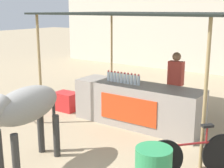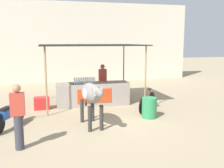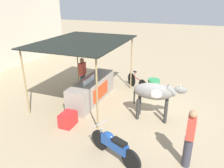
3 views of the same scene
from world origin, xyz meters
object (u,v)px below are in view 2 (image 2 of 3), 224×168
at_px(cow, 91,95).
at_px(passerby_on_street, 18,116).
at_px(cooler_box, 42,103).
at_px(motorcycle_parked, 10,114).
at_px(vendor_behind_counter, 103,82).
at_px(water_barrel, 149,108).
at_px(bicycle_leaning, 147,102).
at_px(stall_counter, 93,94).

bearing_deg(cow, passerby_on_street, -148.19).
distance_m(cooler_box, passerby_on_street, 4.01).
bearing_deg(motorcycle_parked, vendor_behind_counter, 38.64).
xyz_separation_m(cooler_box, water_barrel, (3.67, -2.20, 0.12)).
distance_m(vendor_behind_counter, bicycle_leaning, 2.59).
relative_size(vendor_behind_counter, bicycle_leaning, 1.32).
bearing_deg(bicycle_leaning, water_barrel, -108.00).
relative_size(water_barrel, passerby_on_street, 0.44).
bearing_deg(passerby_on_street, vendor_behind_counter, 56.13).
bearing_deg(water_barrel, bicycle_leaning, 72.00).
height_order(stall_counter, motorcycle_parked, stall_counter).
height_order(cooler_box, water_barrel, water_barrel).
height_order(water_barrel, motorcycle_parked, motorcycle_parked).
xyz_separation_m(stall_counter, cooler_box, (-2.08, -0.10, -0.24)).
relative_size(cow, passerby_on_street, 1.12).
height_order(stall_counter, bicycle_leaning, stall_counter).
distance_m(stall_counter, motorcycle_parked, 3.73).
distance_m(stall_counter, passerby_on_street, 4.81).
relative_size(cooler_box, motorcycle_parked, 0.36).
height_order(vendor_behind_counter, passerby_on_street, same).
xyz_separation_m(water_barrel, bicycle_leaning, (0.28, 0.85, -0.01)).
bearing_deg(passerby_on_street, water_barrel, 22.33).
bearing_deg(vendor_behind_counter, water_barrel, -72.01).
bearing_deg(bicycle_leaning, cow, -151.80).
xyz_separation_m(cow, passerby_on_street, (-2.06, -1.28, -0.18)).
distance_m(cow, bicycle_leaning, 2.82).
bearing_deg(stall_counter, bicycle_leaning, -37.97).
bearing_deg(stall_counter, cow, -101.36).
bearing_deg(motorcycle_parked, cow, -13.28).
xyz_separation_m(water_barrel, passerby_on_street, (-4.20, -1.72, 0.49)).
relative_size(cow, motorcycle_parked, 1.10).
xyz_separation_m(vendor_behind_counter, cooler_box, (-2.68, -0.85, -0.61)).
relative_size(motorcycle_parked, bicycle_leaning, 1.34).
xyz_separation_m(vendor_behind_counter, motorcycle_parked, (-3.64, -2.91, -0.42)).
bearing_deg(motorcycle_parked, passerby_on_street, -76.92).
bearing_deg(stall_counter, water_barrel, -55.42).
distance_m(stall_counter, cow, 2.86).
height_order(vendor_behind_counter, bicycle_leaning, vendor_behind_counter).
xyz_separation_m(cow, motorcycle_parked, (-2.49, 0.59, -0.61)).
distance_m(stall_counter, cooler_box, 2.10).
bearing_deg(vendor_behind_counter, motorcycle_parked, -141.36).
bearing_deg(passerby_on_street, motorcycle_parked, 103.08).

